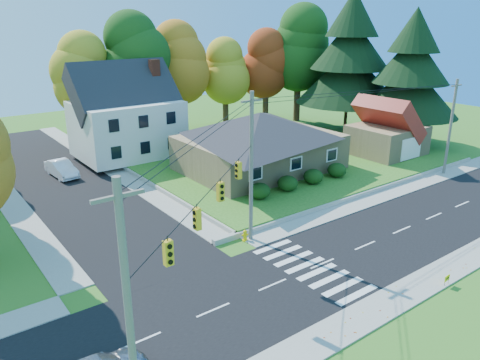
# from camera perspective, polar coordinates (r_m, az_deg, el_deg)

# --- Properties ---
(ground) EXTENTS (120.00, 120.00, 0.00)m
(ground) POSITION_cam_1_polar(r_m,az_deg,el_deg) (29.37, 10.02, -10.03)
(ground) COLOR #3D7923
(road_main) EXTENTS (90.00, 8.00, 0.02)m
(road_main) POSITION_cam_1_polar(r_m,az_deg,el_deg) (29.37, 10.02, -10.01)
(road_main) COLOR black
(road_main) RESTS_ON ground
(road_cross) EXTENTS (8.00, 44.00, 0.02)m
(road_cross) POSITION_cam_1_polar(r_m,az_deg,el_deg) (46.80, -21.22, 0.21)
(road_cross) COLOR black
(road_cross) RESTS_ON ground
(sidewalk_north) EXTENTS (90.00, 2.00, 0.08)m
(sidewalk_north) POSITION_cam_1_polar(r_m,az_deg,el_deg) (32.53, 3.62, -6.64)
(sidewalk_north) COLOR #9C9A90
(sidewalk_north) RESTS_ON ground
(sidewalk_south) EXTENTS (90.00, 2.00, 0.08)m
(sidewalk_south) POSITION_cam_1_polar(r_m,az_deg,el_deg) (26.74, 18.01, -13.84)
(sidewalk_south) COLOR #9C9A90
(sidewalk_south) RESTS_ON ground
(lawn) EXTENTS (30.00, 30.00, 0.50)m
(lawn) POSITION_cam_1_polar(r_m,az_deg,el_deg) (51.81, 3.19, 3.56)
(lawn) COLOR #3D7923
(lawn) RESTS_ON ground
(ranch_house) EXTENTS (14.60, 10.60, 5.40)m
(ranch_house) POSITION_cam_1_polar(r_m,az_deg,el_deg) (44.23, 2.43, 4.88)
(ranch_house) COLOR tan
(ranch_house) RESTS_ON lawn
(colonial_house) EXTENTS (10.40, 8.40, 9.60)m
(colonial_house) POSITION_cam_1_polar(r_m,az_deg,el_deg) (50.02, -13.64, 7.59)
(colonial_house) COLOR silver
(colonial_house) RESTS_ON lawn
(garage) EXTENTS (7.30, 6.30, 4.60)m
(garage) POSITION_cam_1_polar(r_m,az_deg,el_deg) (51.68, 17.52, 5.62)
(garage) COLOR tan
(garage) RESTS_ON lawn
(hedge_row) EXTENTS (10.70, 1.70, 1.27)m
(hedge_row) POSITION_cam_1_polar(r_m,az_deg,el_deg) (40.10, 7.42, 0.03)
(hedge_row) COLOR #163A10
(hedge_row) RESTS_ON lawn
(traffic_infrastructure) EXTENTS (38.10, 10.66, 10.00)m
(traffic_infrastructure) POSITION_cam_1_polar(r_m,az_deg,el_deg) (28.03, 8.42, 0.15)
(traffic_infrastructure) COLOR #666059
(traffic_infrastructure) RESTS_ON ground
(tree_lot_0) EXTENTS (6.72, 6.72, 12.51)m
(tree_lot_0) POSITION_cam_1_polar(r_m,az_deg,el_deg) (54.29, -18.58, 12.01)
(tree_lot_0) COLOR #3F2A19
(tree_lot_0) RESTS_ON lawn
(tree_lot_1) EXTENTS (7.84, 7.84, 14.60)m
(tree_lot_1) POSITION_cam_1_polar(r_m,az_deg,el_deg) (55.45, -12.36, 14.04)
(tree_lot_1) COLOR #3F2A19
(tree_lot_1) RESTS_ON lawn
(tree_lot_2) EXTENTS (7.28, 7.28, 13.56)m
(tree_lot_2) POSITION_cam_1_polar(r_m,az_deg,el_deg) (59.12, -7.31, 13.98)
(tree_lot_2) COLOR #3F2A19
(tree_lot_2) RESTS_ON lawn
(tree_lot_3) EXTENTS (6.16, 6.16, 11.47)m
(tree_lot_3) POSITION_cam_1_polar(r_m,az_deg,el_deg) (61.60, -1.81, 13.10)
(tree_lot_3) COLOR #3F2A19
(tree_lot_3) RESTS_ON lawn
(tree_lot_4) EXTENTS (6.72, 6.72, 12.51)m
(tree_lot_4) POSITION_cam_1_polar(r_m,az_deg,el_deg) (64.38, 3.22, 13.93)
(tree_lot_4) COLOR #3F2A19
(tree_lot_4) RESTS_ON lawn
(tree_lot_5) EXTENTS (8.40, 8.40, 15.64)m
(tree_lot_5) POSITION_cam_1_polar(r_m,az_deg,el_deg) (65.41, 7.21, 15.62)
(tree_lot_5) COLOR #3F2A19
(tree_lot_5) RESTS_ON lawn
(conifer_east_a) EXTENTS (12.80, 12.80, 16.96)m
(conifer_east_a) POSITION_cam_1_polar(r_m,az_deg,el_deg) (60.71, 13.26, 14.18)
(conifer_east_a) COLOR #3F2A19
(conifer_east_a) RESTS_ON lawn
(conifer_east_b) EXTENTS (11.20, 11.20, 14.84)m
(conifer_east_b) POSITION_cam_1_polar(r_m,az_deg,el_deg) (56.82, 20.09, 12.10)
(conifer_east_b) COLOR #3F2A19
(conifer_east_b) RESTS_ON lawn
(white_car) EXTENTS (2.00, 4.76, 1.53)m
(white_car) POSITION_cam_1_polar(r_m,az_deg,el_deg) (46.94, -20.92, 1.30)
(white_car) COLOR silver
(white_car) RESTS_ON road_cross
(fire_hydrant) EXTENTS (0.46, 0.36, 0.80)m
(fire_hydrant) POSITION_cam_1_polar(r_m,az_deg,el_deg) (31.50, 0.62, -6.81)
(fire_hydrant) COLOR #ECBC04
(fire_hydrant) RESTS_ON ground
(yard_sign) EXTENTS (0.52, 0.07, 0.65)m
(yard_sign) POSITION_cam_1_polar(r_m,az_deg,el_deg) (28.99, 23.93, -10.91)
(yard_sign) COLOR black
(yard_sign) RESTS_ON ground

